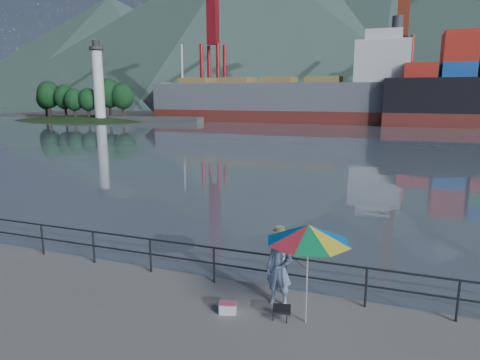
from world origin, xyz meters
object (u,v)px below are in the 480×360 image
(fisherman, at_px, (279,269))
(bulk_carrier, at_px, (297,99))
(cooler_bag, at_px, (228,308))
(beach_umbrella, at_px, (308,233))

(fisherman, bearing_deg, bulk_carrier, 111.03)
(fisherman, xyz_separation_m, cooler_bag, (-1.02, -0.83, -0.81))
(fisherman, bearing_deg, cooler_bag, -132.41)
(fisherman, relative_size, beach_umbrella, 0.80)
(fisherman, xyz_separation_m, bulk_carrier, (-15.77, 71.53, 3.18))
(fisherman, distance_m, beach_umbrella, 1.55)
(fisherman, relative_size, bulk_carrier, 0.03)
(fisherman, height_order, beach_umbrella, beach_umbrella)
(fisherman, relative_size, cooler_bag, 4.66)
(beach_umbrella, relative_size, bulk_carrier, 0.04)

